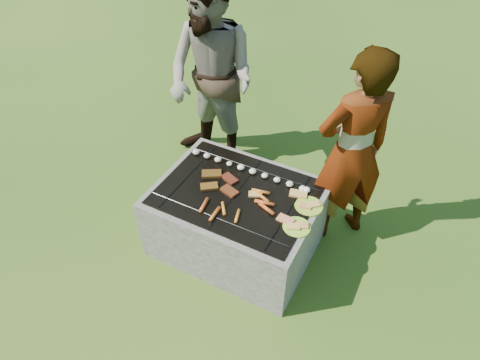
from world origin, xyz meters
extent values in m
plane|color=#264611|center=(0.00, 0.00, 0.00)|extent=(60.00, 60.00, 0.00)
cube|color=gray|center=(0.00, 0.41, 0.30)|extent=(1.30, 0.18, 0.60)
cube|color=gray|center=(0.00, -0.41, 0.30)|extent=(1.30, 0.18, 0.60)
cube|color=gray|center=(-0.56, 0.00, 0.30)|extent=(0.18, 0.64, 0.60)
cube|color=#9F998D|center=(0.56, 0.00, 0.30)|extent=(0.18, 0.64, 0.60)
cube|color=black|center=(0.00, 0.00, 0.24)|extent=(0.94, 0.64, 0.48)
sphere|color=#FF5914|center=(0.00, 0.00, 0.46)|extent=(0.10, 0.10, 0.10)
cube|color=black|center=(0.00, 0.00, 0.61)|extent=(1.20, 0.90, 0.01)
cylinder|color=black|center=(-0.45, 0.00, 0.61)|extent=(0.01, 0.88, 0.01)
cylinder|color=black|center=(0.00, 0.00, 0.61)|extent=(0.01, 0.88, 0.01)
cylinder|color=black|center=(0.45, 0.00, 0.61)|extent=(0.01, 0.88, 0.01)
cylinder|color=black|center=(0.00, -0.32, 0.61)|extent=(1.18, 0.01, 0.01)
cylinder|color=black|center=(0.00, 0.32, 0.61)|extent=(1.18, 0.01, 0.01)
ellipsoid|color=beige|center=(-0.55, 0.26, 0.63)|extent=(0.06, 0.06, 0.04)
ellipsoid|color=beige|center=(-0.44, 0.26, 0.63)|extent=(0.06, 0.06, 0.04)
ellipsoid|color=beige|center=(-0.33, 0.26, 0.63)|extent=(0.06, 0.06, 0.04)
ellipsoid|color=#F3E9CE|center=(-0.21, 0.26, 0.63)|extent=(0.05, 0.05, 0.03)
ellipsoid|color=white|center=(-0.10, 0.26, 0.63)|extent=(0.06, 0.06, 0.04)
ellipsoid|color=#F4E7CF|center=(0.01, 0.26, 0.63)|extent=(0.06, 0.06, 0.04)
ellipsoid|color=beige|center=(0.12, 0.26, 0.63)|extent=(0.06, 0.06, 0.04)
ellipsoid|color=beige|center=(0.23, 0.26, 0.63)|extent=(0.06, 0.06, 0.04)
ellipsoid|color=beige|center=(0.34, 0.26, 0.63)|extent=(0.06, 0.06, 0.04)
ellipsoid|color=white|center=(0.45, 0.26, 0.63)|extent=(0.06, 0.06, 0.04)
ellipsoid|color=white|center=(0.49, 0.26, 0.63)|extent=(0.06, 0.06, 0.04)
cube|color=brown|center=(-0.28, 0.08, 0.62)|extent=(0.19, 0.16, 0.02)
cube|color=maroon|center=(-0.12, 0.10, 0.62)|extent=(0.16, 0.13, 0.02)
cube|color=#995E1B|center=(-0.22, -0.06, 0.62)|extent=(0.16, 0.15, 0.02)
cube|color=brown|center=(-0.05, -0.03, 0.62)|extent=(0.16, 0.12, 0.02)
cylinder|color=orange|center=(0.17, 0.08, 0.63)|extent=(0.15, 0.05, 0.03)
cylinder|color=orange|center=(0.21, 0.03, 0.62)|extent=(0.13, 0.07, 0.02)
cylinder|color=#D14622|center=(0.25, -0.02, 0.63)|extent=(0.16, 0.06, 0.03)
cylinder|color=#CA5921|center=(0.29, -0.07, 0.63)|extent=(0.16, 0.08, 0.03)
cylinder|color=orange|center=(0.00, -0.22, 0.62)|extent=(0.10, 0.12, 0.02)
cylinder|color=orange|center=(0.13, -0.24, 0.62)|extent=(0.06, 0.13, 0.02)
cylinder|color=#D55423|center=(-0.15, -0.26, 0.63)|extent=(0.05, 0.16, 0.03)
cylinder|color=#D45D22|center=(-0.03, -0.30, 0.63)|extent=(0.03, 0.15, 0.03)
cube|color=tan|center=(0.14, 0.04, 0.62)|extent=(0.12, 0.10, 0.01)
cube|color=#E4A974|center=(0.46, -0.10, 0.62)|extent=(0.13, 0.08, 0.02)
cube|color=tan|center=(0.44, 0.20, 0.62)|extent=(0.15, 0.11, 0.02)
cylinder|color=gold|center=(0.56, 0.12, 0.61)|extent=(0.23, 0.23, 0.01)
cube|color=tan|center=(0.54, 0.10, 0.62)|extent=(0.10, 0.07, 0.02)
cube|color=#FBB880|center=(0.59, 0.14, 0.62)|extent=(0.11, 0.11, 0.02)
cylinder|color=#E3FF3C|center=(0.56, -0.12, 0.61)|extent=(0.27, 0.27, 0.01)
cube|color=#DDC571|center=(0.54, -0.14, 0.62)|extent=(0.11, 0.09, 0.02)
cube|color=tan|center=(0.59, -0.10, 0.62)|extent=(0.11, 0.09, 0.02)
imported|color=#A79B8B|center=(0.72, 0.57, 0.88)|extent=(0.75, 0.75, 1.76)
imported|color=gray|center=(-0.75, 0.91, 0.98)|extent=(1.09, 0.94, 1.96)
camera|label=1|loc=(1.17, -2.17, 2.95)|focal=32.00mm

